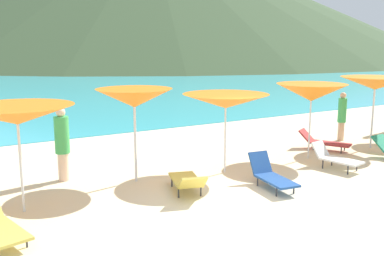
{
  "coord_description": "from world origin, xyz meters",
  "views": [
    {
      "loc": [
        -5.34,
        -6.97,
        3.34
      ],
      "look_at": [
        0.37,
        2.62,
        1.2
      ],
      "focal_mm": 41.34,
      "sensor_mm": 36.0,
      "label": 1
    }
  ],
  "objects_px": {
    "umbrella_6": "(375,83)",
    "lounge_chair_5": "(324,141)",
    "umbrella_3": "(134,98)",
    "lounge_chair_2": "(187,181)",
    "umbrella_2": "(17,115)",
    "lounge_chair_9": "(271,175)",
    "beachgoer_2": "(342,115)",
    "umbrella_5": "(311,93)",
    "beachgoer_0": "(62,142)",
    "umbrella_4": "(226,101)",
    "lounge_chair_0": "(335,157)"
  },
  "relations": [
    {
      "from": "umbrella_6",
      "to": "lounge_chair_5",
      "type": "distance_m",
      "value": 2.43
    },
    {
      "from": "umbrella_3",
      "to": "lounge_chair_2",
      "type": "bearing_deg",
      "value": -65.99
    },
    {
      "from": "umbrella_2",
      "to": "lounge_chair_9",
      "type": "height_order",
      "value": "umbrella_2"
    },
    {
      "from": "lounge_chair_2",
      "to": "beachgoer_2",
      "type": "height_order",
      "value": "beachgoer_2"
    },
    {
      "from": "umbrella_2",
      "to": "lounge_chair_9",
      "type": "relative_size",
      "value": 1.51
    },
    {
      "from": "umbrella_5",
      "to": "beachgoer_0",
      "type": "bearing_deg",
      "value": 167.07
    },
    {
      "from": "beachgoer_2",
      "to": "umbrella_3",
      "type": "bearing_deg",
      "value": 165.36
    },
    {
      "from": "lounge_chair_9",
      "to": "beachgoer_0",
      "type": "xyz_separation_m",
      "value": [
        -4.04,
        3.05,
        0.65
      ]
    },
    {
      "from": "umbrella_2",
      "to": "lounge_chair_2",
      "type": "bearing_deg",
      "value": -12.44
    },
    {
      "from": "umbrella_5",
      "to": "lounge_chair_2",
      "type": "xyz_separation_m",
      "value": [
        -4.64,
        -0.87,
        -1.65
      ]
    },
    {
      "from": "umbrella_3",
      "to": "umbrella_4",
      "type": "height_order",
      "value": "umbrella_3"
    },
    {
      "from": "umbrella_4",
      "to": "beachgoer_0",
      "type": "relative_size",
      "value": 1.34
    },
    {
      "from": "umbrella_5",
      "to": "lounge_chair_2",
      "type": "distance_m",
      "value": 5.0
    },
    {
      "from": "umbrella_5",
      "to": "beachgoer_2",
      "type": "distance_m",
      "value": 3.21
    },
    {
      "from": "lounge_chair_5",
      "to": "beachgoer_2",
      "type": "xyz_separation_m",
      "value": [
        1.56,
        0.67,
        0.64
      ]
    },
    {
      "from": "umbrella_4",
      "to": "lounge_chair_5",
      "type": "bearing_deg",
      "value": 6.7
    },
    {
      "from": "umbrella_6",
      "to": "beachgoer_2",
      "type": "relative_size",
      "value": 1.4
    },
    {
      "from": "umbrella_3",
      "to": "lounge_chair_9",
      "type": "relative_size",
      "value": 1.5
    },
    {
      "from": "lounge_chair_9",
      "to": "umbrella_4",
      "type": "bearing_deg",
      "value": 106.73
    },
    {
      "from": "umbrella_6",
      "to": "beachgoer_0",
      "type": "relative_size",
      "value": 1.3
    },
    {
      "from": "beachgoer_2",
      "to": "lounge_chair_9",
      "type": "bearing_deg",
      "value": -173.11
    },
    {
      "from": "umbrella_2",
      "to": "lounge_chair_2",
      "type": "relative_size",
      "value": 1.44
    },
    {
      "from": "umbrella_4",
      "to": "umbrella_6",
      "type": "relative_size",
      "value": 1.03
    },
    {
      "from": "umbrella_5",
      "to": "lounge_chair_5",
      "type": "bearing_deg",
      "value": 24.19
    },
    {
      "from": "umbrella_6",
      "to": "beachgoer_0",
      "type": "distance_m",
      "value": 9.67
    },
    {
      "from": "lounge_chair_5",
      "to": "umbrella_6",
      "type": "bearing_deg",
      "value": -50.78
    },
    {
      "from": "lounge_chair_2",
      "to": "lounge_chair_9",
      "type": "distance_m",
      "value": 2.01
    },
    {
      "from": "umbrella_4",
      "to": "umbrella_5",
      "type": "relative_size",
      "value": 1.11
    },
    {
      "from": "umbrella_2",
      "to": "lounge_chair_2",
      "type": "height_order",
      "value": "umbrella_2"
    },
    {
      "from": "lounge_chair_2",
      "to": "lounge_chair_5",
      "type": "xyz_separation_m",
      "value": [
        5.85,
        1.42,
        -0.03
      ]
    },
    {
      "from": "lounge_chair_2",
      "to": "umbrella_2",
      "type": "bearing_deg",
      "value": 4.99
    },
    {
      "from": "umbrella_2",
      "to": "beachgoer_2",
      "type": "distance_m",
      "value": 10.93
    },
    {
      "from": "lounge_chair_0",
      "to": "lounge_chair_5",
      "type": "xyz_separation_m",
      "value": [
        1.4,
        1.71,
        -0.05
      ]
    },
    {
      "from": "beachgoer_0",
      "to": "umbrella_5",
      "type": "bearing_deg",
      "value": -67.11
    },
    {
      "from": "umbrella_3",
      "to": "lounge_chair_2",
      "type": "xyz_separation_m",
      "value": [
        0.63,
        -1.42,
        -1.75
      ]
    },
    {
      "from": "umbrella_5",
      "to": "lounge_chair_9",
      "type": "bearing_deg",
      "value": -151.21
    },
    {
      "from": "umbrella_4",
      "to": "lounge_chair_0",
      "type": "height_order",
      "value": "umbrella_4"
    },
    {
      "from": "umbrella_6",
      "to": "lounge_chair_9",
      "type": "xyz_separation_m",
      "value": [
        -5.42,
        -1.42,
        -1.79
      ]
    },
    {
      "from": "umbrella_5",
      "to": "beachgoer_0",
      "type": "distance_m",
      "value": 7.01
    },
    {
      "from": "umbrella_4",
      "to": "beachgoer_0",
      "type": "distance_m",
      "value": 4.19
    },
    {
      "from": "lounge_chair_9",
      "to": "beachgoer_2",
      "type": "relative_size",
      "value": 0.9
    },
    {
      "from": "umbrella_2",
      "to": "beachgoer_2",
      "type": "xyz_separation_m",
      "value": [
        10.8,
        1.33,
        -1.07
      ]
    },
    {
      "from": "lounge_chair_0",
      "to": "beachgoer_2",
      "type": "xyz_separation_m",
      "value": [
        2.97,
        2.37,
        0.59
      ]
    },
    {
      "from": "umbrella_6",
      "to": "lounge_chair_0",
      "type": "distance_m",
      "value": 3.56
    },
    {
      "from": "lounge_chair_9",
      "to": "beachgoer_0",
      "type": "bearing_deg",
      "value": 150.9
    },
    {
      "from": "umbrella_2",
      "to": "umbrella_6",
      "type": "bearing_deg",
      "value": 0.22
    },
    {
      "from": "umbrella_3",
      "to": "umbrella_2",
      "type": "bearing_deg",
      "value": -166.21
    },
    {
      "from": "umbrella_5",
      "to": "lounge_chair_2",
      "type": "relative_size",
      "value": 1.37
    },
    {
      "from": "umbrella_4",
      "to": "lounge_chair_5",
      "type": "relative_size",
      "value": 1.47
    },
    {
      "from": "umbrella_2",
      "to": "umbrella_6",
      "type": "relative_size",
      "value": 0.98
    }
  ]
}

